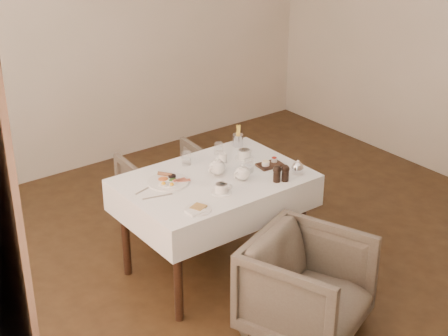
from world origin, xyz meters
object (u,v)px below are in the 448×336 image
table (214,192)px  teapot_centre (217,166)px  breakfast_plate (168,181)px  armchair_near (307,287)px  armchair_far (169,190)px

table → teapot_centre: bearing=29.5°
breakfast_plate → teapot_centre: (0.34, -0.10, 0.06)m
table → teapot_centre: size_ratio=7.80×
table → teapot_centre: (0.05, 0.03, 0.18)m
table → breakfast_plate: (-0.30, 0.13, 0.13)m
armchair_near → breakfast_plate: bearing=88.0°
breakfast_plate → teapot_centre: 0.36m
table → breakfast_plate: breakfast_plate is taller
armchair_near → teapot_centre: bearing=69.9°
armchair_near → armchair_far: (0.06, 1.69, -0.02)m
armchair_far → breakfast_plate: bearing=61.9°
armchair_near → armchair_far: armchair_near is taller
armchair_far → teapot_centre: bearing=89.1°
breakfast_plate → armchair_far: bearing=48.5°
armchair_far → teapot_centre: size_ratio=4.14×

